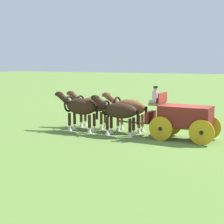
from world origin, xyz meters
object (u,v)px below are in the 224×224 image
Objects in this scene: draft_horse_rear_off at (128,108)px; draft_horse_lead_near at (80,107)px; show_wagon at (183,117)px; draft_horse_lead_off at (91,106)px; draft_horse_rear_near at (118,112)px.

draft_horse_lead_near is (2.63, 1.23, 0.03)m from draft_horse_rear_off.
show_wagon is 1.79× the size of draft_horse_lead_off.
draft_horse_lead_off is at bearing -7.58° from show_wagon.
draft_horse_rear_near is 2.90m from draft_horse_lead_off.
draft_horse_lead_near is 1.30m from draft_horse_lead_off.
draft_horse_rear_off is at bearing -154.91° from draft_horse_lead_near.
draft_horse_lead_off is at bearing -90.96° from draft_horse_lead_near.
draft_horse_lead_off is (-0.02, -1.30, -0.04)m from draft_horse_lead_near.
show_wagon is 3.61m from draft_horse_rear_off.
draft_horse_lead_near is at bearing -1.51° from draft_horse_rear_near.
draft_horse_lead_near is at bearing 89.04° from draft_horse_lead_off.
draft_horse_lead_off reaches higher than draft_horse_rear_near.
draft_horse_rear_near is 2.58m from draft_horse_lead_near.
show_wagon is 6.19m from draft_horse_lead_off.
show_wagon is 1.88× the size of draft_horse_rear_off.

